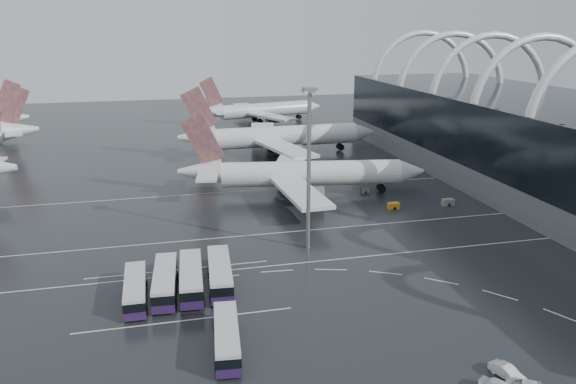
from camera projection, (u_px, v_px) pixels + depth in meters
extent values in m
plane|color=black|center=(326.00, 255.00, 92.44)|extent=(420.00, 420.00, 0.00)
cube|color=slate|center=(566.00, 182.00, 124.24)|extent=(42.00, 160.00, 6.00)
cube|color=black|center=(573.00, 138.00, 121.37)|extent=(42.00, 160.00, 14.00)
torus|color=white|center=(536.00, 110.00, 126.47)|extent=(33.80, 1.80, 33.80)
torus|color=white|center=(488.00, 99.00, 144.15)|extent=(33.80, 1.80, 33.80)
torus|color=white|center=(451.00, 91.00, 161.83)|extent=(33.80, 1.80, 33.80)
torus|color=white|center=(421.00, 84.00, 179.51)|extent=(33.80, 1.80, 33.80)
cube|color=beige|center=(330.00, 260.00, 90.57)|extent=(120.00, 0.25, 0.01)
cube|color=beige|center=(307.00, 230.00, 103.60)|extent=(120.00, 0.25, 0.01)
cube|color=beige|center=(274.00, 189.00, 129.66)|extent=(120.00, 0.25, 0.01)
cube|color=beige|center=(185.00, 320.00, 72.10)|extent=(28.00, 0.25, 0.01)
cube|color=beige|center=(178.00, 270.00, 86.99)|extent=(28.00, 0.25, 0.01)
cylinder|color=silver|center=(311.00, 173.00, 124.30)|extent=(39.91, 11.70, 5.49)
cone|color=silver|center=(411.00, 171.00, 126.02)|extent=(6.48, 6.32, 5.49)
cone|color=silver|center=(200.00, 171.00, 122.16)|extent=(10.22, 6.93, 5.49)
cube|color=#521867|center=(203.00, 140.00, 120.22)|extent=(9.10, 2.01, 11.64)
cube|color=silver|center=(208.00, 171.00, 122.30)|extent=(6.91, 17.50, 0.47)
cube|color=silver|center=(299.00, 191.00, 112.87)|extent=(7.80, 23.97, 0.76)
cube|color=silver|center=(290.00, 163.00, 135.47)|extent=(14.72, 24.47, 0.76)
cylinder|color=slate|center=(311.00, 194.00, 116.74)|extent=(5.65, 4.01, 3.22)
cylinder|color=slate|center=(303.00, 173.00, 133.01)|extent=(5.65, 4.01, 3.22)
cube|color=black|center=(294.00, 190.00, 125.10)|extent=(12.18, 7.79, 2.08)
cylinder|color=silver|center=(286.00, 136.00, 163.32)|extent=(41.93, 7.05, 6.01)
cone|color=silver|center=(363.00, 132.00, 169.32)|extent=(6.37, 6.16, 6.01)
cone|color=silver|center=(196.00, 137.00, 156.51)|extent=(10.51, 6.27, 6.01)
cube|color=#521867|center=(199.00, 109.00, 154.56)|extent=(10.00, 0.87, 12.74)
cube|color=silver|center=(204.00, 137.00, 157.03)|extent=(5.13, 18.77, 0.52)
cube|color=silver|center=(284.00, 148.00, 150.48)|extent=(13.07, 26.89, 0.83)
cube|color=silver|center=(263.00, 131.00, 174.45)|extent=(11.89, 26.80, 0.83)
cylinder|color=slate|center=(292.00, 151.00, 155.15)|extent=(5.79, 3.66, 3.52)
cylinder|color=slate|center=(275.00, 139.00, 172.40)|extent=(5.79, 3.66, 3.52)
cube|color=black|center=(273.00, 151.00, 163.48)|extent=(12.60, 6.94, 2.28)
cylinder|color=silver|center=(266.00, 110.00, 216.81)|extent=(36.50, 13.30, 5.40)
cone|color=silver|center=(313.00, 106.00, 225.74)|extent=(6.65, 6.51, 5.40)
cone|color=silver|center=(210.00, 111.00, 206.81)|extent=(10.28, 7.33, 5.40)
cube|color=#521867|center=(211.00, 92.00, 205.22)|extent=(8.87, 2.54, 11.45)
cube|color=silver|center=(215.00, 111.00, 207.60)|extent=(7.81, 17.28, 0.47)
cube|color=silver|center=(270.00, 116.00, 205.40)|extent=(15.69, 23.87, 0.75)
cube|color=silver|center=(246.00, 108.00, 225.35)|extent=(6.85, 23.37, 0.75)
cylinder|color=slate|center=(273.00, 119.00, 209.87)|extent=(5.70, 4.22, 3.17)
cylinder|color=slate|center=(255.00, 113.00, 224.23)|extent=(5.70, 4.22, 3.17)
cube|color=black|center=(257.00, 120.00, 216.28)|extent=(12.22, 8.29, 2.05)
cone|color=silver|center=(21.00, 130.00, 167.47)|extent=(11.20, 7.95, 5.90)
cube|color=#521867|center=(13.00, 105.00, 164.88)|extent=(9.69, 2.71, 12.50)
cube|color=silver|center=(13.00, 131.00, 166.61)|extent=(8.42, 18.85, 0.51)
cone|color=silver|center=(14.00, 118.00, 191.36)|extent=(10.72, 7.74, 5.61)
cube|color=#521867|center=(7.00, 97.00, 188.87)|extent=(9.18, 2.78, 11.89)
cube|color=silver|center=(7.00, 118.00, 190.50)|extent=(8.36, 17.94, 0.48)
cube|color=#29123A|center=(136.00, 295.00, 77.08)|extent=(2.84, 12.67, 1.07)
cube|color=black|center=(135.00, 287.00, 76.75)|extent=(2.89, 12.42, 1.27)
cube|color=silver|center=(135.00, 281.00, 76.50)|extent=(2.84, 12.67, 0.44)
cylinder|color=black|center=(146.00, 310.00, 73.73)|extent=(0.34, 0.97, 0.97)
cylinder|color=black|center=(125.00, 313.00, 73.11)|extent=(0.34, 0.97, 0.97)
cylinder|color=black|center=(146.00, 284.00, 81.27)|extent=(0.34, 0.97, 0.97)
cylinder|color=black|center=(127.00, 286.00, 80.66)|extent=(0.34, 0.97, 0.97)
cube|color=#29123A|center=(165.00, 287.00, 79.20)|extent=(4.01, 13.76, 1.15)
cube|color=black|center=(165.00, 279.00, 78.84)|extent=(4.05, 13.50, 1.36)
cube|color=silver|center=(164.00, 273.00, 78.58)|extent=(4.01, 13.76, 0.47)
cylinder|color=black|center=(175.00, 303.00, 75.45)|extent=(0.44, 1.07, 1.04)
cylinder|color=black|center=(153.00, 305.00, 74.99)|extent=(0.44, 1.07, 1.04)
cylinder|color=black|center=(177.00, 276.00, 83.66)|extent=(0.44, 1.07, 1.04)
cylinder|color=black|center=(157.00, 277.00, 83.19)|extent=(0.44, 1.07, 1.04)
cube|color=#29123A|center=(191.00, 283.00, 80.28)|extent=(3.96, 14.01, 1.17)
cube|color=black|center=(191.00, 275.00, 79.91)|extent=(4.00, 13.74, 1.38)
cube|color=silver|center=(191.00, 269.00, 79.65)|extent=(3.96, 14.01, 0.48)
cylinder|color=black|center=(203.00, 299.00, 76.47)|extent=(0.44, 1.09, 1.06)
cylinder|color=black|center=(181.00, 301.00, 75.98)|extent=(0.44, 1.09, 1.06)
cylinder|color=black|center=(201.00, 272.00, 84.83)|extent=(0.44, 1.09, 1.06)
cylinder|color=black|center=(181.00, 274.00, 84.33)|extent=(0.44, 1.09, 1.06)
cube|color=#29123A|center=(220.00, 279.00, 81.59)|extent=(4.19, 14.22, 1.19)
cube|color=black|center=(220.00, 271.00, 81.22)|extent=(4.24, 13.94, 1.40)
cube|color=silver|center=(220.00, 265.00, 80.95)|extent=(4.19, 14.22, 0.49)
cylinder|color=black|center=(233.00, 295.00, 77.70)|extent=(0.46, 1.10, 1.08)
cylinder|color=black|center=(211.00, 297.00, 77.24)|extent=(0.46, 1.10, 1.08)
cylinder|color=black|center=(229.00, 268.00, 86.18)|extent=(0.46, 1.10, 1.08)
cylinder|color=black|center=(209.00, 270.00, 85.72)|extent=(0.46, 1.10, 1.08)
cube|color=#29123A|center=(227.00, 343.00, 65.46)|extent=(3.99, 12.57, 1.05)
cube|color=black|center=(227.00, 334.00, 65.13)|extent=(4.02, 12.33, 1.24)
cube|color=silver|center=(226.00, 328.00, 64.89)|extent=(3.99, 12.57, 0.43)
cylinder|color=black|center=(240.00, 364.00, 61.99)|extent=(0.43, 0.98, 0.95)
cylinder|color=black|center=(216.00, 366.00, 61.64)|extent=(0.43, 0.98, 0.95)
cylinder|color=black|center=(237.00, 328.00, 69.49)|extent=(0.43, 0.98, 0.95)
cylinder|color=black|center=(215.00, 329.00, 69.14)|extent=(0.43, 0.98, 0.95)
imported|color=silver|center=(508.00, 372.00, 60.21)|extent=(2.58, 4.45, 1.39)
cylinder|color=gray|center=(309.00, 173.00, 91.80)|extent=(0.66, 0.66, 26.39)
cube|color=gray|center=(310.00, 90.00, 87.93)|extent=(2.07, 2.07, 0.75)
cube|color=white|center=(310.00, 92.00, 88.01)|extent=(1.88, 1.88, 0.38)
cube|color=orange|center=(394.00, 206.00, 115.64)|extent=(2.31, 1.36, 1.26)
cube|color=slate|center=(365.00, 190.00, 126.62)|extent=(1.88, 1.11, 1.03)
cube|color=slate|center=(448.00, 202.00, 117.85)|extent=(2.43, 1.44, 1.33)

